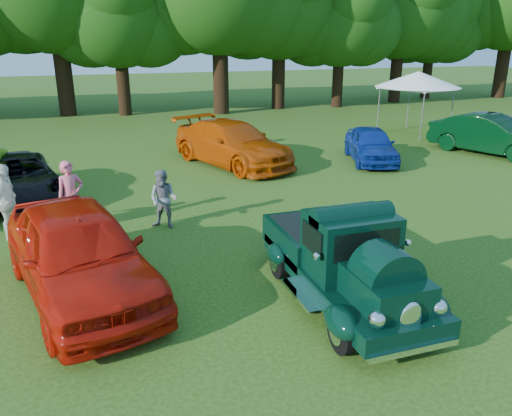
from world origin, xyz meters
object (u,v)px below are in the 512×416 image
object	(u,v)px
canopy_tent	(418,80)
hero_pickup	(343,261)
back_car_black	(17,177)
spectator_white	(7,202)
back_car_green	(492,135)
back_car_blue	(371,144)
back_car_orange	(232,143)
spectator_pink	(71,196)
spectator_grey	(164,199)
red_convertible	(79,253)

from	to	relation	value
canopy_tent	hero_pickup	bearing A→B (deg)	-129.31
back_car_black	spectator_white	xyz separation A→B (m)	(0.14, -3.34, 0.27)
back_car_green	canopy_tent	distance (m)	5.07
back_car_green	hero_pickup	bearing A→B (deg)	-164.60
spectator_white	back_car_green	bearing A→B (deg)	-66.68
back_car_green	canopy_tent	bearing A→B (deg)	72.08
back_car_blue	back_car_orange	bearing A→B (deg)	-175.01
back_car_blue	spectator_pink	distance (m)	11.46
hero_pickup	canopy_tent	bearing A→B (deg)	50.69
back_car_green	canopy_tent	world-z (taller)	canopy_tent
hero_pickup	spectator_white	distance (m)	7.96
back_car_black	spectator_pink	xyz separation A→B (m)	(1.57, -3.25, 0.24)
hero_pickup	back_car_blue	xyz separation A→B (m)	(6.07, 9.19, -0.09)
hero_pickup	back_car_black	xyz separation A→B (m)	(-6.25, 8.46, -0.11)
spectator_grey	back_car_blue	bearing A→B (deg)	59.54
canopy_tent	back_car_orange	bearing A→B (deg)	-163.26
red_convertible	back_car_black	world-z (taller)	red_convertible
back_car_blue	spectator_grey	bearing A→B (deg)	-133.72
back_car_orange	spectator_white	xyz separation A→B (m)	(-7.01, -5.30, 0.11)
spectator_grey	back_car_green	bearing A→B (deg)	48.08
hero_pickup	back_car_blue	bearing A→B (deg)	56.57
spectator_white	canopy_tent	world-z (taller)	canopy_tent
spectator_grey	canopy_tent	distance (m)	16.26
hero_pickup	canopy_tent	world-z (taller)	canopy_tent
back_car_black	spectator_pink	world-z (taller)	spectator_pink
hero_pickup	back_car_green	xyz separation A→B (m)	(11.37, 8.73, 0.05)
back_car_orange	spectator_pink	distance (m)	7.64
spectator_white	back_car_orange	bearing A→B (deg)	-41.30
spectator_pink	back_car_blue	bearing A→B (deg)	2.37
canopy_tent	spectator_grey	bearing A→B (deg)	-146.95
red_convertible	spectator_pink	bearing A→B (deg)	78.46
back_car_black	red_convertible	bearing A→B (deg)	-88.91
hero_pickup	canopy_tent	distance (m)	17.49
spectator_pink	spectator_white	distance (m)	1.43
spectator_grey	red_convertible	bearing A→B (deg)	-91.93
red_convertible	back_car_blue	world-z (taller)	red_convertible
back_car_black	canopy_tent	distance (m)	18.08
back_car_black	spectator_pink	size ratio (longest dim) A/B	2.62
back_car_orange	spectator_grey	world-z (taller)	back_car_orange
spectator_grey	canopy_tent	bearing A→B (deg)	64.73
back_car_orange	spectator_grey	xyz separation A→B (m)	(-3.43, -5.77, -0.05)
red_convertible	back_car_black	bearing A→B (deg)	89.97
spectator_grey	canopy_tent	xyz separation A→B (m)	(13.54, 8.81, 1.86)
hero_pickup	back_car_green	world-z (taller)	hero_pickup
back_car_black	back_car_green	distance (m)	17.61
back_car_black	spectator_grey	distance (m)	5.33
back_car_green	spectator_white	size ratio (longest dim) A/B	2.66
back_car_orange	canopy_tent	world-z (taller)	canopy_tent
spectator_grey	spectator_white	distance (m)	3.62
spectator_pink	spectator_grey	xyz separation A→B (m)	(2.16, -0.56, -0.13)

